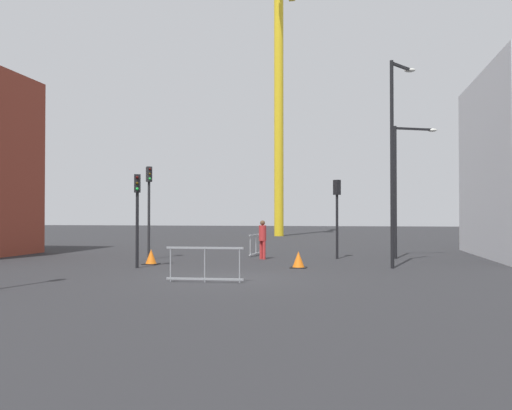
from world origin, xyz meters
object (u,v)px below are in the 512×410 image
(construction_crane, at_px, (279,58))
(traffic_cone_by_barrier, at_px, (151,257))
(traffic_light_verge, at_px, (337,205))
(traffic_cone_orange, at_px, (298,260))
(streetlamp_tall, at_px, (394,148))
(traffic_light_near, at_px, (149,197))
(pedestrian_walking, at_px, (263,236))
(streetlamp_short, at_px, (402,178))
(traffic_light_corner, at_px, (137,205))

(construction_crane, distance_m, traffic_cone_by_barrier, 34.80)
(traffic_cone_by_barrier, bearing_deg, traffic_light_verge, 28.93)
(traffic_light_verge, relative_size, traffic_cone_orange, 5.75)
(streetlamp_tall, bearing_deg, traffic_light_near, 168.29)
(construction_crane, bearing_deg, pedestrian_walking, -84.12)
(streetlamp_tall, xyz_separation_m, pedestrian_walking, (-5.70, 3.20, -3.60))
(construction_crane, xyz_separation_m, traffic_cone_by_barrier, (-1.37, -30.34, -16.98))
(streetlamp_short, bearing_deg, construction_crane, 109.75)
(traffic_light_verge, xyz_separation_m, traffic_light_corner, (-7.52, -5.73, -0.04))
(streetlamp_short, xyz_separation_m, traffic_light_near, (-11.57, -2.42, -0.94))
(traffic_light_near, bearing_deg, traffic_cone_by_barrier, -66.79)
(construction_crane, xyz_separation_m, streetlamp_tall, (8.49, -30.23, -12.62))
(construction_crane, distance_m, traffic_light_verge, 30.68)
(traffic_light_near, bearing_deg, streetlamp_tall, -11.71)
(traffic_light_verge, relative_size, traffic_light_corner, 1.02)
(traffic_light_corner, bearing_deg, traffic_light_verge, 37.33)
(construction_crane, bearing_deg, traffic_light_verge, -76.73)
(traffic_light_verge, distance_m, traffic_cone_by_barrier, 8.90)
(streetlamp_short, distance_m, traffic_cone_by_barrier, 12.11)
(traffic_light_near, bearing_deg, construction_crane, 85.11)
(streetlamp_short, xyz_separation_m, traffic_cone_by_barrier, (-10.55, -4.79, -3.51))
(streetlamp_tall, xyz_separation_m, traffic_light_near, (-10.88, 2.26, -1.79))
(streetlamp_short, xyz_separation_m, traffic_light_corner, (-10.52, -6.35, -1.35))
(streetlamp_short, bearing_deg, streetlamp_tall, -98.33)
(construction_crane, height_order, traffic_light_verge, construction_crane)
(traffic_cone_by_barrier, bearing_deg, streetlamp_short, 24.43)
(streetlamp_short, relative_size, traffic_light_verge, 1.69)
(traffic_light_corner, relative_size, traffic_light_near, 0.85)
(traffic_light_corner, height_order, traffic_cone_orange, traffic_light_corner)
(traffic_cone_by_barrier, bearing_deg, traffic_light_near, 113.21)
(traffic_light_near, bearing_deg, traffic_light_corner, -75.12)
(traffic_light_corner, xyz_separation_m, traffic_cone_orange, (6.15, 1.12, -2.16))
(streetlamp_short, bearing_deg, traffic_cone_orange, -129.84)
(traffic_light_corner, bearing_deg, traffic_cone_orange, 10.33)
(traffic_light_verge, height_order, traffic_cone_orange, traffic_light_verge)
(traffic_light_near, height_order, traffic_cone_orange, traffic_light_near)
(traffic_light_verge, distance_m, traffic_light_corner, 9.45)
(streetlamp_tall, bearing_deg, construction_crane, 105.69)
(traffic_light_verge, xyz_separation_m, pedestrian_walking, (-3.39, -0.86, -1.45))
(construction_crane, height_order, streetlamp_tall, construction_crane)
(streetlamp_short, relative_size, traffic_cone_by_barrier, 9.94)
(traffic_light_near, bearing_deg, pedestrian_walking, 10.31)
(construction_crane, xyz_separation_m, traffic_light_near, (-2.39, -27.97, -14.41))
(streetlamp_tall, height_order, traffic_light_corner, streetlamp_tall)
(construction_crane, bearing_deg, traffic_cone_by_barrier, -92.59)
(streetlamp_tall, xyz_separation_m, traffic_cone_by_barrier, (-9.86, -0.12, -4.36))
(streetlamp_tall, height_order, traffic_cone_by_barrier, streetlamp_tall)
(traffic_light_verge, bearing_deg, traffic_cone_orange, -106.47)
(traffic_cone_by_barrier, bearing_deg, traffic_cone_orange, -4.08)
(construction_crane, height_order, traffic_light_corner, construction_crane)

